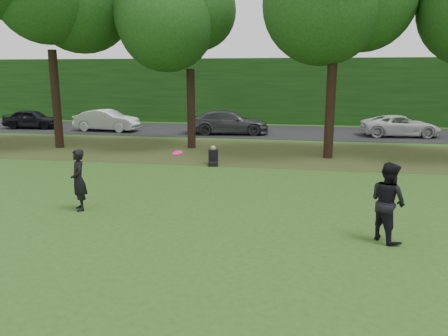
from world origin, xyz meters
name	(u,v)px	position (x,y,z in m)	size (l,w,h in m)	color
ground	(172,259)	(0.00, 0.00, 0.00)	(120.00, 120.00, 0.00)	#2F4C17
leaf_litter	(245,152)	(0.00, 13.00, 0.01)	(60.00, 7.00, 0.01)	#433318
street	(260,131)	(0.00, 21.00, 0.01)	(70.00, 7.00, 0.02)	black
far_hedge	(267,91)	(0.00, 27.00, 2.50)	(70.00, 3.00, 5.00)	#153E11
player_left	(79,180)	(-3.63, 2.91, 0.90)	(0.66, 0.43, 1.80)	black
player_right	(388,202)	(4.75, 1.96, 0.96)	(0.93, 0.73, 1.92)	black
parked_cars	(267,123)	(0.52, 19.92, 0.73)	(35.38, 3.46, 1.51)	black
frisbee	(177,153)	(-0.51, 2.45, 1.88)	(0.30, 0.30, 0.11)	#F1146A
seated_person	(213,158)	(-1.03, 9.87, 0.31)	(0.54, 0.79, 0.83)	black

